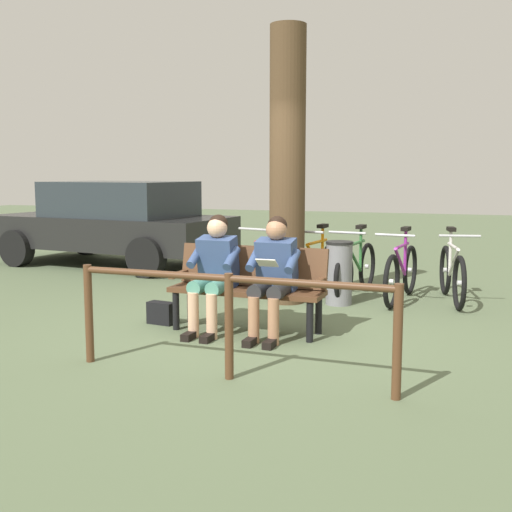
% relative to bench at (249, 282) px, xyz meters
% --- Properties ---
extents(ground_plane, '(40.00, 40.00, 0.00)m').
position_rel_bench_xyz_m(ground_plane, '(-0.06, 0.11, -0.51)').
color(ground_plane, '#566647').
extents(bench, '(1.61, 0.50, 0.87)m').
position_rel_bench_xyz_m(bench, '(0.00, 0.00, 0.00)').
color(bench, '#51331E').
rests_on(bench, ground).
extents(person_reading, '(0.49, 0.77, 1.20)m').
position_rel_bench_xyz_m(person_reading, '(-0.32, 0.17, 0.16)').
color(person_reading, '#334772').
rests_on(person_reading, ground).
extents(person_companion, '(0.49, 0.77, 1.20)m').
position_rel_bench_xyz_m(person_companion, '(0.32, 0.16, 0.16)').
color(person_companion, '#334772').
rests_on(person_companion, ground).
extents(handbag, '(0.32, 0.18, 0.24)m').
position_rel_bench_xyz_m(handbag, '(0.99, 0.07, -0.39)').
color(handbag, black).
rests_on(handbag, ground).
extents(tree_trunk, '(0.44, 0.44, 3.39)m').
position_rel_bench_xyz_m(tree_trunk, '(0.04, -1.51, 1.19)').
color(tree_trunk, '#4C3823').
rests_on(tree_trunk, ground).
extents(litter_bin, '(0.34, 0.34, 0.79)m').
position_rel_bench_xyz_m(litter_bin, '(-0.61, -1.58, -0.11)').
color(litter_bin, slate).
rests_on(litter_bin, ground).
extents(bicycle_green, '(0.52, 1.66, 0.94)m').
position_rel_bench_xyz_m(bicycle_green, '(-1.93, -2.20, -0.15)').
color(bicycle_green, black).
rests_on(bicycle_green, ground).
extents(bicycle_orange, '(0.48, 1.68, 0.94)m').
position_rel_bench_xyz_m(bicycle_orange, '(-1.32, -2.05, -0.15)').
color(bicycle_orange, black).
rests_on(bicycle_orange, ground).
extents(bicycle_red, '(0.48, 1.67, 0.94)m').
position_rel_bench_xyz_m(bicycle_red, '(-0.72, -2.18, -0.15)').
color(bicycle_red, black).
rests_on(bicycle_red, ground).
extents(bicycle_silver, '(0.48, 1.67, 0.94)m').
position_rel_bench_xyz_m(bicycle_silver, '(-0.20, -2.12, -0.15)').
color(bicycle_silver, black).
rests_on(bicycle_silver, ground).
extents(bicycle_purple, '(0.61, 1.63, 0.94)m').
position_rel_bench_xyz_m(bicycle_purple, '(0.49, -2.23, -0.15)').
color(bicycle_purple, black).
rests_on(bicycle_purple, ground).
extents(railing_fence, '(2.69, 0.13, 0.85)m').
position_rel_bench_xyz_m(railing_fence, '(-0.39, 1.54, 0.07)').
color(railing_fence, '#51331E').
rests_on(railing_fence, ground).
extents(parked_car, '(4.38, 2.39, 1.47)m').
position_rel_bench_xyz_m(parked_car, '(3.83, -3.64, 0.27)').
color(parked_car, black).
rests_on(parked_car, ground).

